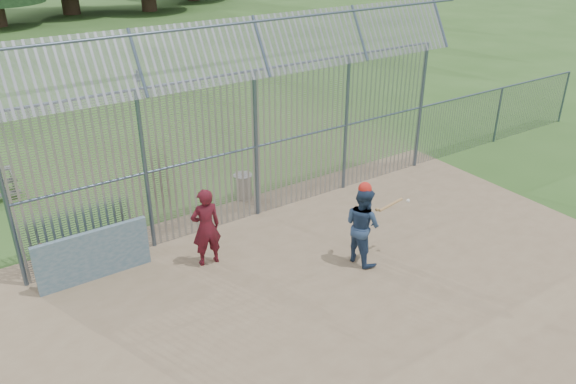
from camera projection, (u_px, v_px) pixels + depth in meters
ground at (336, 275)px, 12.87m from camera, size 120.00×120.00×0.00m
dirt_infield at (350, 285)px, 12.49m from camera, size 14.00×10.00×0.02m
dugout_wall at (94, 255)px, 12.47m from camera, size 2.50×0.12×1.20m
batter at (363, 225)px, 12.96m from camera, size 0.80×0.99×1.92m
onlooker at (206, 227)px, 12.87m from camera, size 0.74×0.53×1.93m
bg_kid_seated at (138, 79)px, 26.36m from camera, size 0.61×0.47×0.96m
batting_gear at (369, 191)px, 12.61m from camera, size 1.28×0.52×0.74m
trash_can at (243, 186)px, 16.19m from camera, size 0.56×0.56×0.82m
backstop_fence at (314, 121)px, 15.28m from camera, size 20.09×0.81×5.30m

